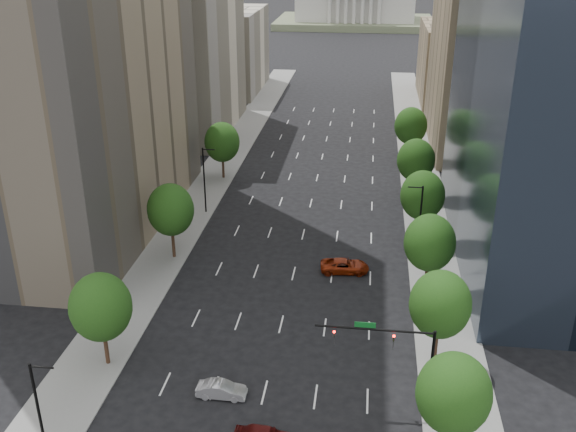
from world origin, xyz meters
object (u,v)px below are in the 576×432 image
at_px(car_red_far, 345,266).
at_px(capitol, 355,2).
at_px(car_silver, 222,390).
at_px(traffic_signal, 400,349).

bearing_deg(car_red_far, capitol, -3.64).
bearing_deg(car_silver, capitol, -1.10).
height_order(traffic_signal, capitol, capitol).
bearing_deg(traffic_signal, car_silver, -176.20).
distance_m(car_silver, car_red_far, 23.72).
height_order(capitol, car_silver, capitol).
bearing_deg(traffic_signal, car_red_far, 103.40).
xyz_separation_m(capitol, car_red_far, (5.50, -198.61, -7.84)).
height_order(car_silver, car_red_far, car_red_far).
bearing_deg(capitol, traffic_signal, -87.26).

